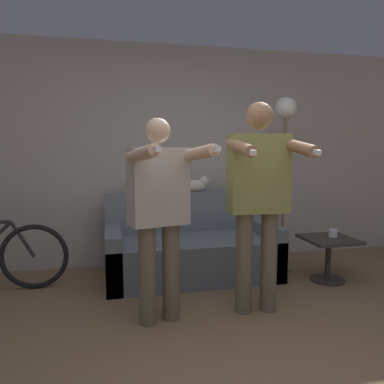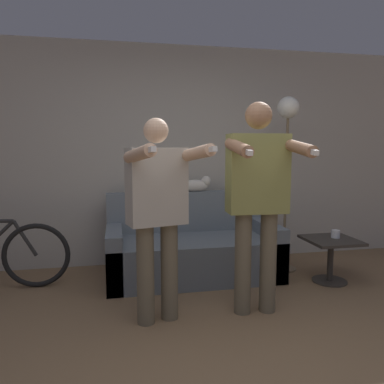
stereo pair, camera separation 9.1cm
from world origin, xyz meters
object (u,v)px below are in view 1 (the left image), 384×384
at_px(couch, 191,250).
at_px(cat, 195,185).
at_px(person_right, 259,192).
at_px(person_left, 160,206).
at_px(floor_lamp, 285,132).
at_px(side_table, 328,249).
at_px(cup, 333,233).

bearing_deg(couch, cat, 70.17).
distance_m(person_right, cat, 1.36).
xyz_separation_m(person_left, floor_lamp, (1.56, 1.01, 0.63)).
distance_m(couch, floor_lamp, 1.68).
bearing_deg(side_table, person_left, -163.65).
xyz_separation_m(cat, floor_lamp, (0.96, -0.33, 0.61)).
bearing_deg(couch, floor_lamp, -0.43).
bearing_deg(side_table, floor_lamp, 123.14).
relative_size(person_right, floor_lamp, 0.90).
relative_size(person_left, person_right, 0.92).
distance_m(side_table, cup, 0.18).
relative_size(person_left, cup, 18.38).
height_order(person_right, cup, person_right).
distance_m(floor_lamp, cup, 1.22).
bearing_deg(floor_lamp, couch, 179.57).
height_order(cat, cup, cat).
distance_m(person_left, cup, 2.06).
distance_m(person_left, cat, 1.47).
height_order(floor_lamp, cup, floor_lamp).
distance_m(person_left, person_right, 0.83).
xyz_separation_m(couch, cup, (1.45, -0.44, 0.22)).
xyz_separation_m(person_left, person_right, (0.83, 0.00, 0.09)).
bearing_deg(couch, person_right, -71.33).
distance_m(person_right, floor_lamp, 1.36).
height_order(cat, floor_lamp, floor_lamp).
relative_size(person_right, side_table, 3.49).
xyz_separation_m(person_right, floor_lamp, (0.73, 1.01, 0.54)).
bearing_deg(cat, side_table, -32.12).
distance_m(person_right, side_table, 1.36).
height_order(person_left, person_right, person_right).
bearing_deg(cup, couch, 163.05).
bearing_deg(cup, person_right, -152.39).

